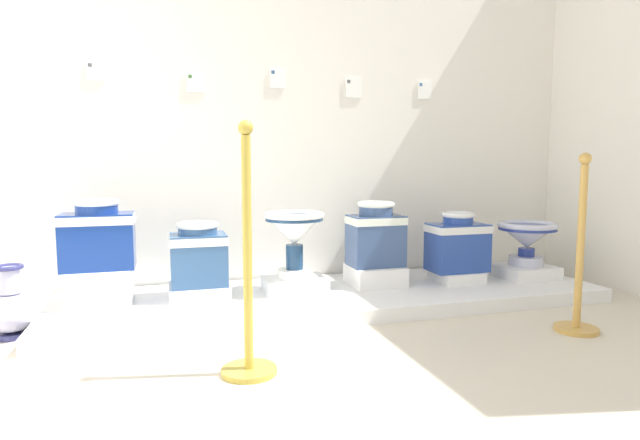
# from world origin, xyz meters

# --- Properties ---
(ground_plane) EXTENTS (6.09, 5.24, 0.02)m
(ground_plane) POSITION_xyz_m (2.05, 0.62, -0.01)
(ground_plane) COLOR beige
(wall_back) EXTENTS (4.29, 0.06, 3.23)m
(wall_back) POSITION_xyz_m (2.05, 2.47, 1.61)
(wall_back) COLOR white
(wall_back) RESTS_ON ground_plane
(display_platform) EXTENTS (3.49, 0.99, 0.09)m
(display_platform) POSITION_xyz_m (2.05, 1.93, 0.04)
(display_platform) COLOR white
(display_platform) RESTS_ON ground_plane
(plinth_block_leftmost) EXTENTS (0.35, 0.29, 0.22)m
(plinth_block_leftmost) POSITION_xyz_m (0.61, 2.00, 0.19)
(plinth_block_leftmost) COLOR white
(plinth_block_leftmost) RESTS_ON display_platform
(antique_toilet_leftmost) EXTENTS (0.40, 0.26, 0.40)m
(antique_toilet_leftmost) POSITION_xyz_m (0.61, 2.00, 0.51)
(antique_toilet_leftmost) COLOR navy
(antique_toilet_leftmost) RESTS_ON plinth_block_leftmost
(plinth_block_squat_floral) EXTENTS (0.36, 0.31, 0.08)m
(plinth_block_squat_floral) POSITION_xyz_m (1.17, 2.02, 0.12)
(plinth_block_squat_floral) COLOR white
(plinth_block_squat_floral) RESTS_ON display_platform
(antique_toilet_squat_floral) EXTENTS (0.34, 0.30, 0.39)m
(antique_toilet_squat_floral) POSITION_xyz_m (1.17, 2.02, 0.36)
(antique_toilet_squat_floral) COLOR #2F5383
(antique_toilet_squat_floral) RESTS_ON plinth_block_squat_floral
(plinth_block_rightmost) EXTENTS (0.39, 0.28, 0.09)m
(plinth_block_rightmost) POSITION_xyz_m (1.77, 1.99, 0.13)
(plinth_block_rightmost) COLOR white
(plinth_block_rightmost) RESTS_ON display_platform
(antique_toilet_rightmost) EXTENTS (0.39, 0.39, 0.43)m
(antique_toilet_rightmost) POSITION_xyz_m (1.77, 1.99, 0.48)
(antique_toilet_rightmost) COLOR white
(antique_toilet_rightmost) RESTS_ON plinth_block_rightmost
(plinth_block_pale_glazed) EXTENTS (0.35, 0.33, 0.13)m
(plinth_block_pale_glazed) POSITION_xyz_m (2.35, 2.01, 0.15)
(plinth_block_pale_glazed) COLOR white
(plinth_block_pale_glazed) RESTS_ON display_platform
(antique_toilet_pale_glazed) EXTENTS (0.36, 0.25, 0.44)m
(antique_toilet_pale_glazed) POSITION_xyz_m (2.35, 2.01, 0.44)
(antique_toilet_pale_glazed) COLOR #354D7B
(antique_toilet_pale_glazed) RESTS_ON plinth_block_pale_glazed
(plinth_block_broad_patterned) EXTENTS (0.30, 0.29, 0.07)m
(plinth_block_broad_patterned) POSITION_xyz_m (2.93, 1.94, 0.12)
(plinth_block_broad_patterned) COLOR white
(plinth_block_broad_patterned) RESTS_ON display_platform
(antique_toilet_broad_patterned) EXTENTS (0.40, 0.25, 0.41)m
(antique_toilet_broad_patterned) POSITION_xyz_m (2.93, 1.94, 0.37)
(antique_toilet_broad_patterned) COLOR #244297
(antique_toilet_broad_patterned) RESTS_ON plinth_block_broad_patterned
(plinth_block_tall_cobalt) EXTENTS (0.38, 0.33, 0.09)m
(plinth_block_tall_cobalt) POSITION_xyz_m (3.47, 1.90, 0.13)
(plinth_block_tall_cobalt) COLOR white
(plinth_block_tall_cobalt) RESTS_ON display_platform
(antique_toilet_tall_cobalt) EXTENTS (0.42, 0.42, 0.31)m
(antique_toilet_tall_cobalt) POSITION_xyz_m (3.47, 1.90, 0.39)
(antique_toilet_tall_cobalt) COLOR silver
(antique_toilet_tall_cobalt) RESTS_ON plinth_block_tall_cobalt
(info_placard_first) EXTENTS (0.11, 0.01, 0.12)m
(info_placard_first) POSITION_xyz_m (0.59, 2.43, 1.49)
(info_placard_first) COLOR white
(info_placard_second) EXTENTS (0.13, 0.01, 0.13)m
(info_placard_second) POSITION_xyz_m (1.21, 2.43, 1.45)
(info_placard_second) COLOR white
(info_placard_third) EXTENTS (0.11, 0.01, 0.13)m
(info_placard_third) POSITION_xyz_m (1.77, 2.43, 1.50)
(info_placard_third) COLOR white
(info_placard_fourth) EXTENTS (0.13, 0.01, 0.14)m
(info_placard_fourth) POSITION_xyz_m (2.34, 2.43, 1.46)
(info_placard_fourth) COLOR white
(info_placard_fifth) EXTENTS (0.11, 0.01, 0.13)m
(info_placard_fifth) POSITION_xyz_m (2.92, 2.43, 1.47)
(info_placard_fifth) COLOR white
(decorative_vase_companion) EXTENTS (0.26, 0.26, 0.39)m
(decorative_vase_companion) POSITION_xyz_m (0.20, 1.79, 0.15)
(decorative_vase_companion) COLOR navy
(decorative_vase_companion) RESTS_ON ground_plane
(stanchion_post_near_left) EXTENTS (0.24, 0.24, 1.09)m
(stanchion_post_near_left) POSITION_xyz_m (1.31, 0.96, 0.35)
(stanchion_post_near_left) COLOR gold
(stanchion_post_near_left) RESTS_ON ground_plane
(stanchion_post_near_right) EXTENTS (0.23, 0.23, 0.96)m
(stanchion_post_near_right) POSITION_xyz_m (3.11, 1.02, 0.31)
(stanchion_post_near_right) COLOR gold
(stanchion_post_near_right) RESTS_ON ground_plane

